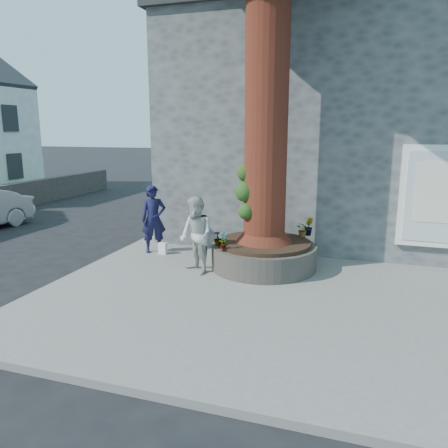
% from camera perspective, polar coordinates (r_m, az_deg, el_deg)
% --- Properties ---
extents(ground, '(120.00, 120.00, 0.00)m').
position_cam_1_polar(ground, '(8.23, -3.58, -10.01)').
color(ground, black).
rests_on(ground, ground).
extents(pavement, '(9.00, 8.00, 0.12)m').
position_cam_1_polar(pavement, '(8.73, 8.18, -8.36)').
color(pavement, slate).
rests_on(pavement, ground).
extents(yellow_line, '(0.10, 30.00, 0.01)m').
position_cam_1_polar(yellow_line, '(10.47, -17.29, -5.61)').
color(yellow_line, yellow).
rests_on(yellow_line, ground).
extents(stone_shop, '(10.30, 8.30, 6.30)m').
position_cam_1_polar(stone_shop, '(14.27, 17.10, 11.93)').
color(stone_shop, '#494C4E').
rests_on(stone_shop, ground).
extents(planter, '(2.30, 2.30, 0.60)m').
position_cam_1_polar(planter, '(9.68, 5.19, -4.00)').
color(planter, black).
rests_on(planter, pavement).
extents(man, '(0.73, 0.67, 1.67)m').
position_cam_1_polar(man, '(10.87, -9.18, 0.63)').
color(man, '#131335').
rests_on(man, pavement).
extents(woman, '(1.01, 0.98, 1.64)m').
position_cam_1_polar(woman, '(9.18, -3.64, -1.48)').
color(woman, '#BBB9B3').
rests_on(woman, pavement).
extents(shopping_bag, '(0.20, 0.13, 0.28)m').
position_cam_1_polar(shopping_bag, '(10.82, -8.00, -3.16)').
color(shopping_bag, white).
rests_on(shopping_bag, pavement).
extents(plant_a, '(0.22, 0.19, 0.35)m').
position_cam_1_polar(plant_a, '(8.93, -0.09, -2.14)').
color(plant_a, gray).
rests_on(plant_a, planter).
extents(plant_b, '(0.27, 0.27, 0.41)m').
position_cam_1_polar(plant_b, '(10.23, 10.97, -0.34)').
color(plant_b, gray).
rests_on(plant_b, planter).
extents(plant_c, '(0.19, 0.19, 0.31)m').
position_cam_1_polar(plant_c, '(9.19, -0.82, -1.85)').
color(plant_c, gray).
rests_on(plant_c, planter).
extents(plant_d, '(0.40, 0.39, 0.33)m').
position_cam_1_polar(plant_d, '(10.05, 10.29, -0.76)').
color(plant_d, gray).
rests_on(plant_d, planter).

